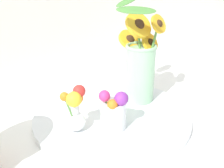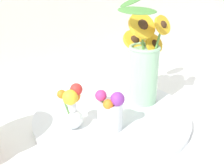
# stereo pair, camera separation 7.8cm
# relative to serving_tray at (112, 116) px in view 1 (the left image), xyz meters

# --- Properties ---
(ground_plane) EXTENTS (6.00, 6.00, 0.00)m
(ground_plane) POSITION_rel_serving_tray_xyz_m (-0.03, -0.09, -0.01)
(ground_plane) COLOR white
(serving_tray) EXTENTS (0.49, 0.49, 0.02)m
(serving_tray) POSITION_rel_serving_tray_xyz_m (0.00, 0.00, 0.00)
(serving_tray) COLOR silver
(serving_tray) RESTS_ON ground_plane
(mason_jar_sunflowers) EXTENTS (0.19, 0.19, 0.34)m
(mason_jar_sunflowers) POSITION_rel_serving_tray_xyz_m (0.13, 0.01, 0.14)
(mason_jar_sunflowers) COLOR #99CC9E
(mason_jar_sunflowers) RESTS_ON serving_tray
(vase_small_center) EXTENTS (0.08, 0.08, 0.12)m
(vase_small_center) POSITION_rel_serving_tray_xyz_m (-0.05, -0.06, 0.06)
(vase_small_center) COLOR white
(vase_small_center) RESTS_ON serving_tray
(vase_bulb_right) EXTENTS (0.07, 0.06, 0.14)m
(vase_bulb_right) POSITION_rel_serving_tray_xyz_m (-0.14, -0.00, 0.08)
(vase_bulb_right) COLOR white
(vase_bulb_right) RESTS_ON serving_tray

